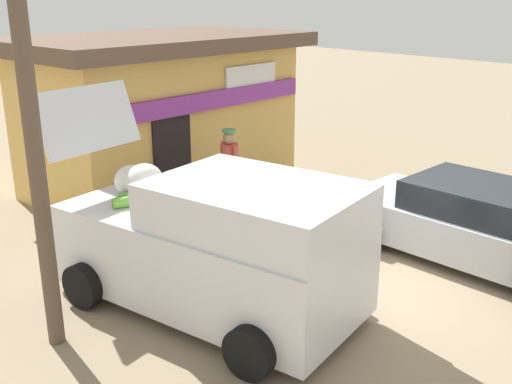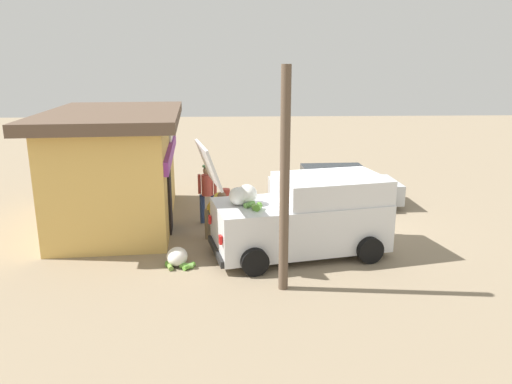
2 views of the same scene
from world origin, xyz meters
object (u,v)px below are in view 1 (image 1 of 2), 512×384
(delivery_van, at_px, (216,244))
(unloaded_banana_pile, at_px, (67,244))
(storefront_bar, at_px, (161,110))
(vendor_standing, at_px, (230,168))
(customer_bending, at_px, (179,196))
(parked_sedan, at_px, (474,223))
(paint_bucket, at_px, (333,187))

(delivery_van, height_order, unloaded_banana_pile, delivery_van)
(storefront_bar, distance_m, vendor_standing, 2.74)
(customer_bending, height_order, unloaded_banana_pile, customer_bending)
(storefront_bar, bearing_deg, parked_sedan, -78.16)
(parked_sedan, bearing_deg, unloaded_banana_pile, 135.86)
(delivery_van, bearing_deg, unloaded_banana_pile, 102.46)
(vendor_standing, height_order, paint_bucket, vendor_standing)
(delivery_van, height_order, parked_sedan, delivery_van)
(customer_bending, relative_size, paint_bucket, 3.50)
(parked_sedan, distance_m, unloaded_banana_pile, 6.70)
(unloaded_banana_pile, bearing_deg, delivery_van, -77.54)
(vendor_standing, xyz_separation_m, paint_bucket, (2.48, -0.47, -0.81))
(customer_bending, bearing_deg, unloaded_banana_pile, 152.79)
(vendor_standing, bearing_deg, delivery_van, -133.65)
(vendor_standing, height_order, unloaded_banana_pile, vendor_standing)
(delivery_van, xyz_separation_m, parked_sedan, (4.12, -1.57, -0.36))
(paint_bucket, bearing_deg, storefront_bar, 125.05)
(storefront_bar, height_order, parked_sedan, storefront_bar)
(delivery_van, bearing_deg, storefront_bar, 62.30)
(storefront_bar, bearing_deg, paint_bucket, -54.95)
(customer_bending, distance_m, unloaded_banana_pile, 2.01)
(parked_sedan, xyz_separation_m, customer_bending, (-3.11, 3.79, 0.25))
(parked_sedan, bearing_deg, paint_bucket, 78.00)
(unloaded_banana_pile, height_order, paint_bucket, unloaded_banana_pile)
(customer_bending, bearing_deg, storefront_bar, 59.82)
(delivery_van, distance_m, parked_sedan, 4.42)
(delivery_van, height_order, paint_bucket, delivery_van)
(parked_sedan, xyz_separation_m, paint_bucket, (0.77, 3.62, -0.41))
(parked_sedan, xyz_separation_m, unloaded_banana_pile, (-4.80, 4.66, -0.42))
(delivery_van, relative_size, customer_bending, 3.40)
(delivery_van, xyz_separation_m, vendor_standing, (2.41, 2.53, 0.04))
(vendor_standing, xyz_separation_m, unloaded_banana_pile, (-3.09, 0.57, -0.83))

